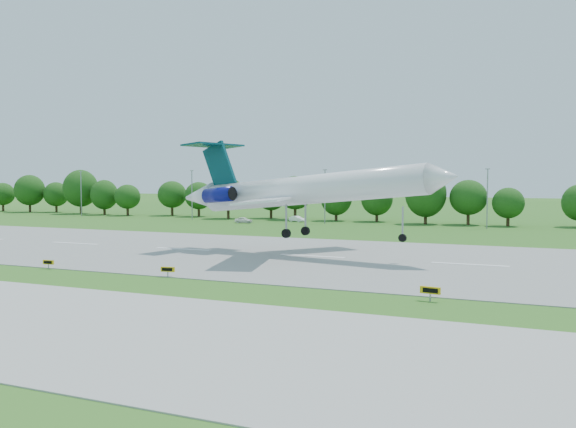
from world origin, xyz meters
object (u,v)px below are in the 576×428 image
(airliner, at_px, (297,190))
(service_vehicle_b, at_px, (244,220))
(service_vehicle_a, at_px, (297,219))
(taxi_sign_left, at_px, (48,262))

(airliner, distance_m, service_vehicle_b, 63.04)
(service_vehicle_a, bearing_deg, service_vehicle_b, 155.45)
(airliner, relative_size, service_vehicle_a, 10.03)
(taxi_sign_left, bearing_deg, airliner, 42.78)
(taxi_sign_left, height_order, service_vehicle_b, service_vehicle_b)
(service_vehicle_a, relative_size, service_vehicle_b, 1.02)
(airliner, bearing_deg, taxi_sign_left, -122.84)
(service_vehicle_a, bearing_deg, taxi_sign_left, -154.84)
(service_vehicle_a, bearing_deg, airliner, -135.28)
(service_vehicle_a, distance_m, service_vehicle_b, 13.04)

